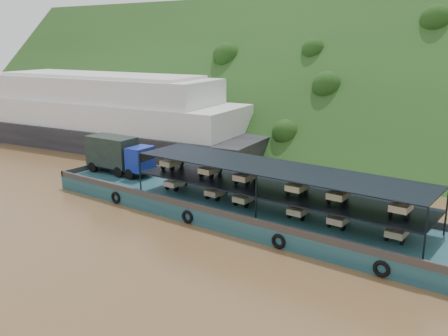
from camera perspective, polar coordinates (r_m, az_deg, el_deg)
The scene contains 4 objects.
ground at distance 39.32m, azimuth -0.23°, elevation -5.85°, with size 160.00×160.00×0.00m, color brown.
hillside at distance 70.53m, azimuth 17.44°, elevation 2.72°, with size 140.00×28.00×28.00m, color #1C3613.
cargo_barge at distance 40.34m, azimuth -0.16°, elevation -3.56°, with size 35.00×7.18×4.68m.
passenger_ferry at distance 67.75m, azimuth -13.79°, elevation 5.97°, with size 47.09×17.60×9.31m.
Camera 1 is at (21.88, -29.62, 13.77)m, focal length 40.00 mm.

